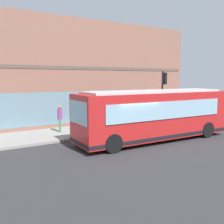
# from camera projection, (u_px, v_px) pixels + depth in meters

# --- Properties ---
(ground) EXTENTS (120.00, 120.00, 0.00)m
(ground) POSITION_uv_depth(u_px,v_px,m) (128.00, 145.00, 14.76)
(ground) COLOR #2D2D30
(sidewalk_curb) EXTENTS (3.90, 40.00, 0.15)m
(sidewalk_curb) POSITION_uv_depth(u_px,v_px,m) (91.00, 130.00, 18.57)
(sidewalk_curb) COLOR gray
(sidewalk_curb) RESTS_ON ground
(building_corner) EXTENTS (9.15, 21.74, 8.30)m
(building_corner) POSITION_uv_depth(u_px,v_px,m) (58.00, 74.00, 23.50)
(building_corner) COLOR #8C5B4C
(building_corner) RESTS_ON ground
(city_bus_nearside) EXTENTS (2.89, 10.12, 3.07)m
(city_bus_nearside) POSITION_uv_depth(u_px,v_px,m) (154.00, 115.00, 15.76)
(city_bus_nearside) COLOR red
(city_bus_nearside) RESTS_ON ground
(traffic_light_near_corner) EXTENTS (0.32, 0.49, 4.17)m
(traffic_light_near_corner) POSITION_uv_depth(u_px,v_px,m) (164.00, 88.00, 19.73)
(traffic_light_near_corner) COLOR black
(traffic_light_near_corner) RESTS_ON sidewalk_curb
(fire_hydrant) EXTENTS (0.35, 0.35, 0.74)m
(fire_hydrant) POSITION_uv_depth(u_px,v_px,m) (119.00, 123.00, 18.96)
(fire_hydrant) COLOR gold
(fire_hydrant) RESTS_ON sidewalk_curb
(pedestrian_near_building_entrance) EXTENTS (0.32, 0.32, 1.82)m
(pedestrian_near_building_entrance) POSITION_uv_depth(u_px,v_px,m) (60.00, 117.00, 17.48)
(pedestrian_near_building_entrance) COLOR #3F8C4C
(pedestrian_near_building_entrance) RESTS_ON sidewalk_curb
(pedestrian_walking_along_curb) EXTENTS (0.32, 0.32, 1.67)m
(pedestrian_walking_along_curb) POSITION_uv_depth(u_px,v_px,m) (79.00, 118.00, 17.61)
(pedestrian_walking_along_curb) COLOR #8C3F8C
(pedestrian_walking_along_curb) RESTS_ON sidewalk_curb
(newspaper_vending_box) EXTENTS (0.44, 0.43, 0.90)m
(newspaper_vending_box) POSITION_uv_depth(u_px,v_px,m) (121.00, 117.00, 21.31)
(newspaper_vending_box) COLOR #197233
(newspaper_vending_box) RESTS_ON sidewalk_curb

